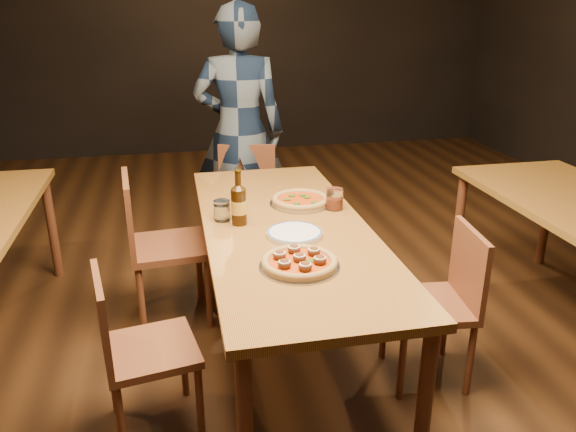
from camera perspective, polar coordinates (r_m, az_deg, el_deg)
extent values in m
plane|color=black|center=(3.13, -0.19, -13.82)|extent=(9.00, 9.00, 0.00)
plane|color=black|center=(7.04, -7.99, 18.55)|extent=(7.00, 0.00, 7.00)
cube|color=brown|center=(2.78, -0.21, -1.37)|extent=(0.80, 2.00, 0.04)
cylinder|color=#5D2F1A|center=(3.74, -8.21, -1.68)|extent=(0.06, 0.06, 0.71)
cylinder|color=#5D2F1A|center=(2.29, 13.66, -18.36)|extent=(0.06, 0.06, 0.71)
cylinder|color=#5D2F1A|center=(3.84, 1.96, -0.89)|extent=(0.06, 0.06, 0.71)
cylinder|color=#5D2F1A|center=(4.11, -22.85, -1.10)|extent=(0.06, 0.06, 0.71)
cylinder|color=#5D2F1A|center=(4.02, 16.94, -0.79)|extent=(0.06, 0.06, 0.71)
cylinder|color=#5D2F1A|center=(4.38, 24.81, -0.07)|extent=(0.06, 0.06, 0.71)
cylinder|color=#B7B7BF|center=(2.35, 1.17, -5.12)|extent=(0.34, 0.34, 0.01)
cylinder|color=#A87446|center=(2.34, 1.17, -4.86)|extent=(0.32, 0.32, 0.02)
torus|color=#A87446|center=(2.34, 1.17, -4.66)|extent=(0.32, 0.32, 0.03)
cylinder|color=#981B08|center=(2.34, 1.17, -4.62)|extent=(0.25, 0.25, 0.00)
cylinder|color=#B7B7BF|center=(3.06, 1.26, 1.28)|extent=(0.33, 0.33, 0.01)
cylinder|color=#A87446|center=(3.06, 1.26, 1.51)|extent=(0.31, 0.31, 0.02)
torus|color=#A87446|center=(3.05, 1.26, 1.69)|extent=(0.31, 0.31, 0.04)
cylinder|color=#981B08|center=(3.05, 1.26, 1.73)|extent=(0.24, 0.24, 0.00)
cylinder|color=white|center=(2.64, 0.67, -1.82)|extent=(0.26, 0.26, 0.02)
cylinder|color=black|center=(2.77, -5.01, 0.94)|extent=(0.08, 0.08, 0.18)
cylinder|color=black|center=(2.72, -5.10, 3.63)|extent=(0.03, 0.03, 0.09)
cylinder|color=gold|center=(2.77, -5.01, 0.94)|extent=(0.08, 0.08, 0.07)
cylinder|color=white|center=(2.84, -6.72, 0.56)|extent=(0.08, 0.08, 0.10)
cylinder|color=maroon|center=(2.98, 4.75, 1.74)|extent=(0.09, 0.09, 0.11)
imported|color=black|center=(4.12, -4.95, 8.50)|extent=(0.72, 0.54, 1.79)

